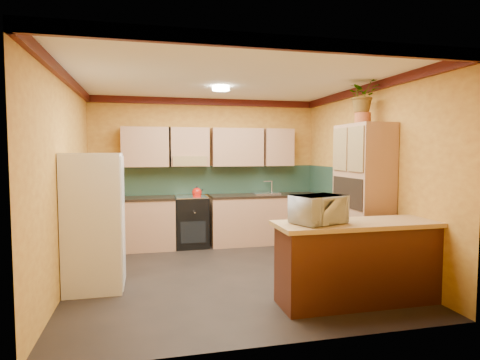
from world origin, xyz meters
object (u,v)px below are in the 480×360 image
base_cabinets_back (225,221)px  microwave (318,209)px  fridge (94,222)px  breakfast_bar (357,265)px  pantry (363,199)px  stove (191,222)px

base_cabinets_back → microwave: (0.42, -3.15, 0.65)m
fridge → breakfast_bar: bearing=-21.6°
base_cabinets_back → fridge: bearing=-136.0°
pantry → breakfast_bar: bearing=-122.5°
base_cabinets_back → microwave: microwave is taller
fridge → pantry: bearing=-2.4°
base_cabinets_back → breakfast_bar: same height
fridge → microwave: bearing=-25.3°
stove → pantry: pantry is taller
microwave → stove: bearing=87.1°
stove → microwave: size_ratio=1.62×
pantry → microwave: pantry is taller
stove → breakfast_bar: (1.53, -3.15, -0.02)m
fridge → pantry: 3.61m
pantry → breakfast_bar: 1.35m
pantry → microwave: bearing=-138.1°
base_cabinets_back → breakfast_bar: size_ratio=2.03×
base_cabinets_back → breakfast_bar: bearing=-73.9°
pantry → breakfast_bar: size_ratio=1.17×
base_cabinets_back → fridge: size_ratio=2.15×
pantry → microwave: size_ratio=3.74×
base_cabinets_back → pantry: size_ratio=1.74×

